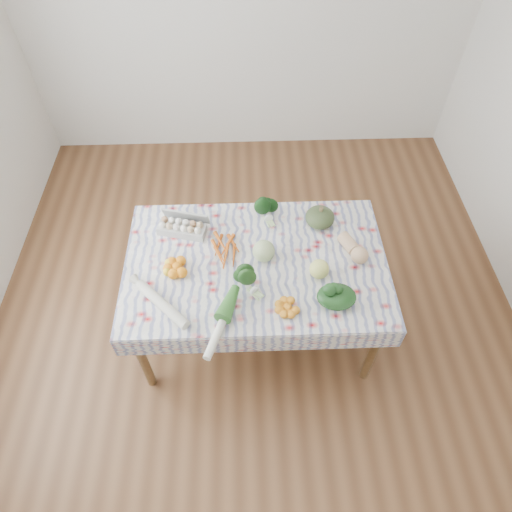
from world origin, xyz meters
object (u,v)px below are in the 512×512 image
at_px(egg_carton, 182,228).
at_px(cabbage, 264,251).
at_px(dining_table, 256,270).
at_px(grapefruit, 319,269).
at_px(kabocha_squash, 320,217).
at_px(butternut_squash, 354,248).

height_order(egg_carton, cabbage, cabbage).
distance_m(dining_table, grapefruit, 0.42).
bearing_deg(kabocha_squash, egg_carton, -177.10).
xyz_separation_m(egg_carton, grapefruit, (0.86, -0.38, 0.02)).
xyz_separation_m(cabbage, grapefruit, (0.33, -0.15, -0.01)).
bearing_deg(dining_table, butternut_squash, 4.52).
bearing_deg(dining_table, cabbage, 29.99).
distance_m(kabocha_squash, butternut_squash, 0.32).
bearing_deg(dining_table, kabocha_squash, 35.48).
bearing_deg(egg_carton, kabocha_squash, 16.73).
relative_size(dining_table, cabbage, 11.32).
bearing_deg(cabbage, butternut_squash, 2.07).
distance_m(egg_carton, kabocha_squash, 0.92).
distance_m(cabbage, butternut_squash, 0.57).
bearing_deg(butternut_squash, cabbage, 156.95).
bearing_deg(kabocha_squash, cabbage, -143.87).
distance_m(cabbage, grapefruit, 0.36).
bearing_deg(dining_table, egg_carton, 151.11).
relative_size(dining_table, kabocha_squash, 8.18).
relative_size(dining_table, grapefruit, 13.12).
height_order(dining_table, cabbage, cabbage).
bearing_deg(egg_carton, cabbage, -10.25).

